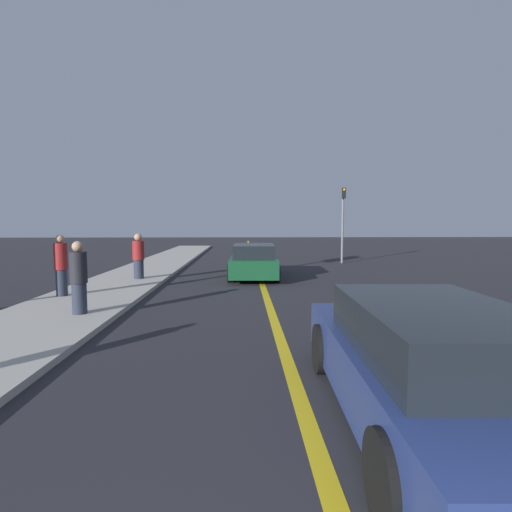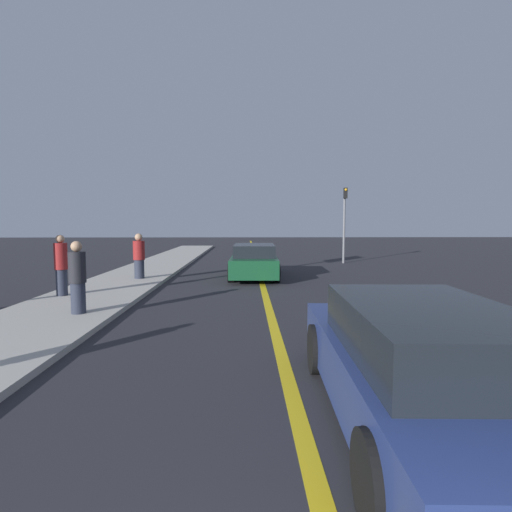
% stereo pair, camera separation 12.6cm
% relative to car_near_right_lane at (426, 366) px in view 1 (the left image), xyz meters
% --- Properties ---
extents(road_center_line, '(0.20, 60.00, 0.01)m').
position_rel_car_near_right_lane_xyz_m(road_center_line, '(-1.21, 14.13, -0.65)').
color(road_center_line, gold).
rests_on(road_center_line, ground_plane).
extents(sidewalk_left, '(2.80, 35.68, 0.12)m').
position_rel_car_near_right_lane_xyz_m(sidewalk_left, '(-6.11, 13.97, -0.59)').
color(sidewalk_left, '#ADA89E').
rests_on(sidewalk_left, ground_plane).
extents(car_near_right_lane, '(2.00, 4.74, 1.34)m').
position_rel_car_near_right_lane_xyz_m(car_near_right_lane, '(0.00, 0.00, 0.00)').
color(car_near_right_lane, navy).
rests_on(car_near_right_lane, ground_plane).
extents(car_ahead_center, '(1.97, 4.62, 1.31)m').
position_rel_car_near_right_lane_xyz_m(car_ahead_center, '(-1.46, 11.67, -0.01)').
color(car_ahead_center, '#144728').
rests_on(car_ahead_center, ground_plane).
extents(pedestrian_mid_group, '(0.37, 0.37, 1.62)m').
position_rel_car_near_right_lane_xyz_m(pedestrian_mid_group, '(-5.53, 4.92, 0.27)').
color(pedestrian_mid_group, '#282D3D').
rests_on(pedestrian_mid_group, sidewalk_left).
extents(pedestrian_far_standing, '(0.35, 0.35, 1.69)m').
position_rel_car_near_right_lane_xyz_m(pedestrian_far_standing, '(-6.91, 7.16, 0.32)').
color(pedestrian_far_standing, '#282D3D').
rests_on(pedestrian_far_standing, sidewalk_left).
extents(pedestrian_by_sign, '(0.42, 0.42, 1.64)m').
position_rel_car_near_right_lane_xyz_m(pedestrian_by_sign, '(-5.67, 10.60, 0.28)').
color(pedestrian_by_sign, '#282D3D').
rests_on(pedestrian_by_sign, sidewalk_left).
extents(traffic_light, '(0.18, 0.40, 3.98)m').
position_rel_car_near_right_lane_xyz_m(traffic_light, '(3.44, 17.08, 1.79)').
color(traffic_light, slate).
rests_on(traffic_light, ground_plane).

